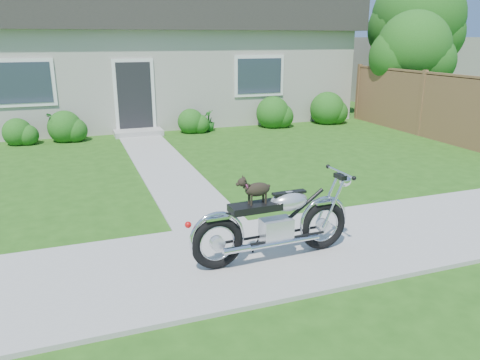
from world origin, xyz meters
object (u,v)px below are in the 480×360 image
(tree_near, at_px, (417,52))
(potted_plant_right, at_px, (209,121))
(house, at_px, (163,56))
(potted_plant_left, at_px, (59,127))
(fence, at_px, (422,104))
(tree_far, at_px, (421,22))
(motorcycle_with_dog, at_px, (276,221))

(tree_near, relative_size, potted_plant_right, 5.57)
(house, bearing_deg, potted_plant_left, -136.83)
(potted_plant_left, bearing_deg, house, 43.17)
(tree_near, xyz_separation_m, potted_plant_right, (-6.85, 0.96, -2.01))
(fence, height_order, tree_near, tree_near)
(house, relative_size, tree_far, 2.43)
(tree_far, bearing_deg, fence, -127.36)
(potted_plant_right, distance_m, motorcycle_with_dog, 8.93)
(fence, height_order, potted_plant_right, fence)
(fence, bearing_deg, potted_plant_right, 153.64)
(potted_plant_left, xyz_separation_m, motorcycle_with_dog, (2.64, -8.77, 0.15))
(potted_plant_right, bearing_deg, tree_near, -7.95)
(tree_far, xyz_separation_m, motorcycle_with_dog, (-10.36, -9.93, -2.78))
(tree_far, bearing_deg, potted_plant_right, -172.35)
(fence, relative_size, tree_far, 1.28)
(fence, bearing_deg, motorcycle_with_dog, -140.87)
(house, bearing_deg, fence, -44.74)
(fence, bearing_deg, tree_far, 52.64)
(potted_plant_left, distance_m, motorcycle_with_dog, 9.16)
(potted_plant_left, bearing_deg, tree_far, 5.13)
(potted_plant_left, bearing_deg, fence, -15.68)
(fence, relative_size, motorcycle_with_dog, 2.98)
(house, relative_size, tree_near, 3.45)
(tree_far, height_order, potted_plant_right, tree_far)
(tree_near, distance_m, potted_plant_left, 11.38)
(house, height_order, potted_plant_right, house)
(fence, xyz_separation_m, potted_plant_right, (-5.65, 2.80, -0.61))
(potted_plant_right, bearing_deg, potted_plant_left, 180.00)
(fence, height_order, potted_plant_left, fence)
(tree_far, height_order, potted_plant_left, tree_far)
(house, distance_m, tree_near, 8.70)
(potted_plant_right, bearing_deg, motorcycle_with_dog, -100.87)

